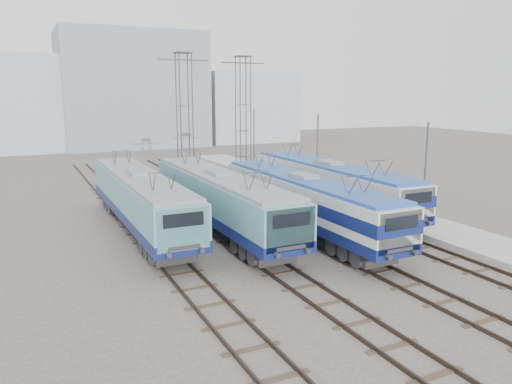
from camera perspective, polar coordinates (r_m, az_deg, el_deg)
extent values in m
plane|color=#514C47|center=(25.88, 7.44, -8.44)|extent=(160.00, 160.00, 0.00)
cube|color=#9E9E99|center=(37.87, 13.81, -2.04)|extent=(4.00, 70.00, 0.30)
cube|color=#0F1A53|center=(32.32, -13.05, -2.06)|extent=(2.85, 18.03, 0.60)
cube|color=#58939C|center=(32.07, -13.15, 0.03)|extent=(2.80, 18.03, 1.80)
cube|color=#58939C|center=(23.93, -8.52, -4.08)|extent=(2.58, 0.70, 2.04)
cube|color=gray|center=(31.89, -13.23, 1.79)|extent=(2.58, 17.31, 0.20)
cube|color=#262628|center=(26.88, -10.11, -6.34)|extent=(2.10, 3.61, 0.68)
cube|color=#262628|center=(38.23, -15.01, -1.24)|extent=(2.10, 3.61, 0.68)
cube|color=#0F1A53|center=(31.54, -4.17, -2.11)|extent=(2.87, 18.12, 0.60)
cube|color=#58939C|center=(31.28, -4.20, 0.04)|extent=(2.82, 18.12, 1.81)
cube|color=#58939C|center=(23.65, 3.61, -4.14)|extent=(2.59, 0.70, 2.05)
cube|color=gray|center=(31.10, -4.22, 1.86)|extent=(2.59, 17.40, 0.20)
cube|color=#262628|center=(26.42, 0.72, -6.47)|extent=(2.11, 3.62, 0.68)
cube|color=#262628|center=(37.26, -7.57, -1.27)|extent=(2.11, 3.62, 0.68)
cube|color=#0F1A53|center=(31.17, 5.38, -2.37)|extent=(2.77, 17.50, 0.58)
cube|color=silver|center=(30.91, 5.42, -0.27)|extent=(2.72, 17.50, 1.75)
cube|color=#0F1A53|center=(30.92, 5.42, -0.36)|extent=(2.76, 17.52, 0.68)
cube|color=silver|center=(24.35, 15.69, -4.28)|extent=(2.50, 0.68, 1.98)
cube|color=#214C96|center=(30.73, 5.45, 1.50)|extent=(2.50, 16.80, 0.19)
cube|color=#262628|center=(26.74, 11.84, -6.54)|extent=(2.04, 3.50, 0.66)
cube|color=#262628|center=(36.32, 0.62, -1.52)|extent=(2.04, 3.50, 0.66)
cube|color=#0F1A53|center=(36.69, 8.32, -0.31)|extent=(2.82, 17.82, 0.59)
cube|color=silver|center=(36.47, 8.37, 1.52)|extent=(2.77, 17.82, 1.78)
cube|color=#0F1A53|center=(36.48, 8.37, 1.44)|extent=(2.81, 17.84, 0.69)
cube|color=silver|center=(29.94, 17.54, -1.41)|extent=(2.55, 0.69, 2.02)
cube|color=#214C96|center=(36.32, 8.42, 3.06)|extent=(2.55, 17.11, 0.20)
cube|color=#262628|center=(32.25, 14.18, -3.53)|extent=(2.08, 3.56, 0.67)
cube|color=#262628|center=(41.79, 3.75, 0.18)|extent=(2.08, 3.56, 0.67)
cylinder|color=#3F4247|center=(43.79, -8.59, 7.69)|extent=(0.10, 0.10, 12.00)
cylinder|color=#3F4247|center=(44.13, -7.22, 7.75)|extent=(0.10, 0.10, 12.00)
cylinder|color=#3F4247|center=(44.84, -9.01, 7.76)|extent=(0.10, 0.10, 12.00)
cylinder|color=#3F4247|center=(45.17, -7.67, 7.82)|extent=(0.10, 0.10, 12.00)
cube|color=#3F4247|center=(44.47, -8.32, 14.72)|extent=(4.50, 0.12, 0.12)
cylinder|color=#3F4247|center=(47.94, -1.80, 8.12)|extent=(0.10, 0.10, 12.00)
cylinder|color=#3F4247|center=(48.40, -0.60, 8.16)|extent=(0.10, 0.10, 12.00)
cylinder|color=#3F4247|center=(48.95, -2.33, 8.18)|extent=(0.10, 0.10, 12.00)
cylinder|color=#3F4247|center=(49.39, -1.15, 8.22)|extent=(0.10, 0.10, 12.00)
cube|color=#3F4247|center=(48.66, -1.50, 14.53)|extent=(4.50, 0.12, 0.12)
cylinder|color=#3F4247|center=(31.80, 18.71, 1.31)|extent=(0.12, 0.12, 7.00)
cylinder|color=#3F4247|center=(41.12, 6.99, 4.00)|extent=(0.12, 0.12, 7.00)
cylinder|color=#3F4247|center=(51.56, -0.24, 5.57)|extent=(0.12, 0.12, 7.00)
cube|color=#9EA7B1|center=(82.33, -26.43, 9.02)|extent=(18.00, 12.00, 14.00)
cube|color=gray|center=(84.14, -14.00, 11.25)|extent=(22.00, 14.00, 18.00)
cube|color=#9EA7B1|center=(90.47, -1.25, 9.67)|extent=(16.00, 12.00, 12.00)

